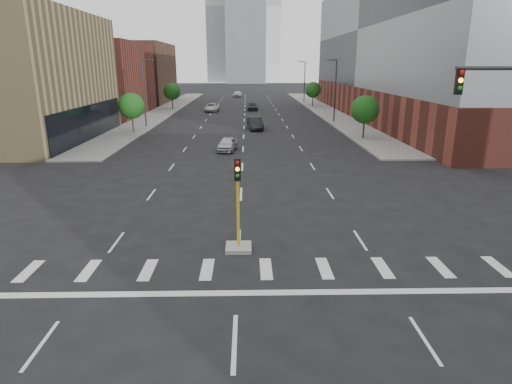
{
  "coord_description": "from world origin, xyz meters",
  "views": [
    {
      "loc": [
        0.43,
        -9.47,
        8.33
      ],
      "look_at": [
        0.84,
        10.07,
        2.5
      ],
      "focal_mm": 30.0,
      "sensor_mm": 36.0,
      "label": 1
    }
  ],
  "objects_px": {
    "car_far_left": "(212,107)",
    "car_distant": "(237,94)",
    "car_near_left": "(227,144)",
    "car_deep_right": "(253,107)",
    "car_mid_right": "(255,123)",
    "median_traffic_signal": "(238,230)"
  },
  "relations": [
    {
      "from": "car_mid_right",
      "to": "car_far_left",
      "type": "xyz_separation_m",
      "value": [
        -7.56,
        23.47,
        -0.09
      ]
    },
    {
      "from": "car_near_left",
      "to": "car_distant",
      "type": "relative_size",
      "value": 0.83
    },
    {
      "from": "car_near_left",
      "to": "car_mid_right",
      "type": "relative_size",
      "value": 0.81
    },
    {
      "from": "car_near_left",
      "to": "car_deep_right",
      "type": "distance_m",
      "value": 40.03
    },
    {
      "from": "median_traffic_signal",
      "to": "car_deep_right",
      "type": "bearing_deg",
      "value": 88.66
    },
    {
      "from": "median_traffic_signal",
      "to": "car_deep_right",
      "type": "relative_size",
      "value": 0.91
    },
    {
      "from": "car_mid_right",
      "to": "car_far_left",
      "type": "height_order",
      "value": "car_mid_right"
    },
    {
      "from": "car_near_left",
      "to": "car_deep_right",
      "type": "xyz_separation_m",
      "value": [
        3.06,
        39.91,
        0.02
      ]
    },
    {
      "from": "car_near_left",
      "to": "car_deep_right",
      "type": "height_order",
      "value": "car_deep_right"
    },
    {
      "from": "car_near_left",
      "to": "car_distant",
      "type": "distance_m",
      "value": 74.78
    },
    {
      "from": "car_near_left",
      "to": "car_far_left",
      "type": "distance_m",
      "value": 38.33
    },
    {
      "from": "car_near_left",
      "to": "car_mid_right",
      "type": "height_order",
      "value": "car_mid_right"
    },
    {
      "from": "car_near_left",
      "to": "car_mid_right",
      "type": "xyz_separation_m",
      "value": [
        3.06,
        14.59,
        0.13
      ]
    },
    {
      "from": "car_deep_right",
      "to": "car_distant",
      "type": "xyz_separation_m",
      "value": [
        -3.62,
        34.87,
        0.12
      ]
    },
    {
      "from": "car_near_left",
      "to": "median_traffic_signal",
      "type": "bearing_deg",
      "value": -77.57
    },
    {
      "from": "median_traffic_signal",
      "to": "car_distant",
      "type": "height_order",
      "value": "median_traffic_signal"
    },
    {
      "from": "car_mid_right",
      "to": "car_distant",
      "type": "xyz_separation_m",
      "value": [
        -3.62,
        60.18,
        0.01
      ]
    },
    {
      "from": "car_deep_right",
      "to": "median_traffic_signal",
      "type": "bearing_deg",
      "value": -90.65
    },
    {
      "from": "car_mid_right",
      "to": "car_far_left",
      "type": "distance_m",
      "value": 24.66
    },
    {
      "from": "car_far_left",
      "to": "car_distant",
      "type": "distance_m",
      "value": 36.93
    },
    {
      "from": "median_traffic_signal",
      "to": "car_distant",
      "type": "bearing_deg",
      "value": 91.23
    },
    {
      "from": "car_near_left",
      "to": "car_deep_right",
      "type": "bearing_deg",
      "value": 94.33
    }
  ]
}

